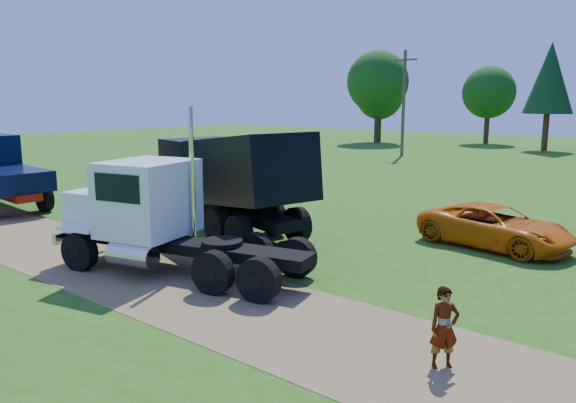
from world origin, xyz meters
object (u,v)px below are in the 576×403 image
Objects in this scene: orange_pickup at (495,226)px; spectator_a at (444,328)px; black_dump_truck at (226,175)px; white_semi_tractor at (151,215)px.

spectator_a is at bearing -157.27° from orange_pickup.
orange_pickup is 3.25× the size of spectator_a.
orange_pickup is (8.70, 4.16, -1.45)m from black_dump_truck.
black_dump_truck is 5.88× the size of spectator_a.
black_dump_truck is (-1.70, 4.74, 0.53)m from white_semi_tractor.
black_dump_truck reaches higher than orange_pickup.
black_dump_truck is 12.27m from spectator_a.
black_dump_truck is 1.81× the size of orange_pickup.
black_dump_truck is at bearing 105.63° from spectator_a.
white_semi_tractor is 5.13× the size of spectator_a.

